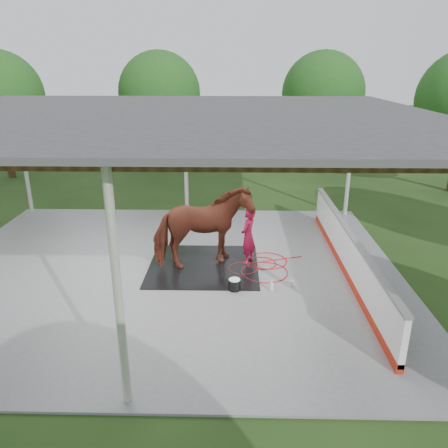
{
  "coord_description": "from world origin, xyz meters",
  "views": [
    {
      "loc": [
        1.68,
        -10.29,
        5.13
      ],
      "look_at": [
        1.43,
        0.44,
        1.19
      ],
      "focal_mm": 35.0,
      "sensor_mm": 36.0,
      "label": 1
    }
  ],
  "objects_px": {
    "dasher_board": "(347,253)",
    "horse": "(203,228)",
    "handler": "(248,236)",
    "wash_bucket": "(234,284)"
  },
  "relations": [
    {
      "from": "dasher_board",
      "to": "handler",
      "type": "distance_m",
      "value": 2.59
    },
    {
      "from": "horse",
      "to": "dasher_board",
      "type": "bearing_deg",
      "value": -116.53
    },
    {
      "from": "horse",
      "to": "handler",
      "type": "distance_m",
      "value": 1.26
    },
    {
      "from": "dasher_board",
      "to": "handler",
      "type": "bearing_deg",
      "value": 168.15
    },
    {
      "from": "horse",
      "to": "handler",
      "type": "relative_size",
      "value": 1.63
    },
    {
      "from": "dasher_board",
      "to": "wash_bucket",
      "type": "height_order",
      "value": "dasher_board"
    },
    {
      "from": "dasher_board",
      "to": "handler",
      "type": "relative_size",
      "value": 5.19
    },
    {
      "from": "dasher_board",
      "to": "handler",
      "type": "xyz_separation_m",
      "value": [
        -2.52,
        0.53,
        0.23
      ]
    },
    {
      "from": "handler",
      "to": "wash_bucket",
      "type": "height_order",
      "value": "handler"
    },
    {
      "from": "dasher_board",
      "to": "horse",
      "type": "height_order",
      "value": "horse"
    }
  ]
}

